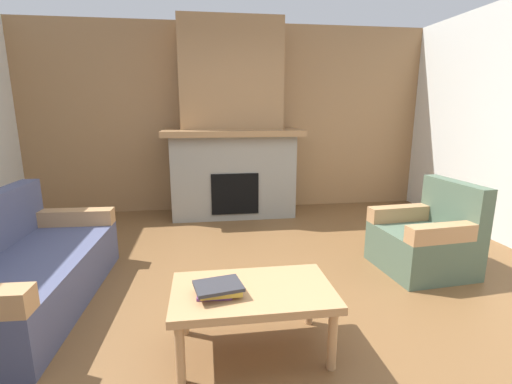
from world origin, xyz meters
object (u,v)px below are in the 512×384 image
object	(u,v)px
armchair	(427,240)
coffee_table	(253,296)
fireplace	(232,134)
couch	(22,272)

from	to	relation	value
armchair	coffee_table	distance (m)	2.06
coffee_table	fireplace	bearing A→B (deg)	87.62
fireplace	couch	distance (m)	3.12
fireplace	coffee_table	size ratio (longest dim) A/B	2.70
couch	coffee_table	size ratio (longest dim) A/B	1.83
armchair	coffee_table	world-z (taller)	armchair
couch	coffee_table	world-z (taller)	couch
coffee_table	armchair	bearing A→B (deg)	28.44
fireplace	armchair	world-z (taller)	fireplace
fireplace	armchair	xyz separation A→B (m)	(1.67, -2.19, -0.87)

